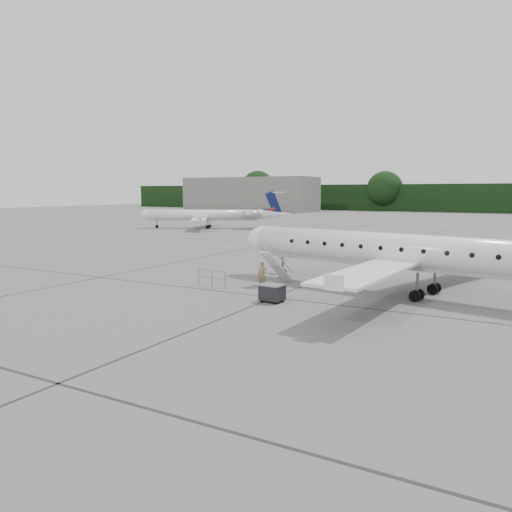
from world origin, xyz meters
The scene contains 8 objects.
ground centered at (0.00, 0.00, 0.00)m, with size 320.00×320.00×0.00m, color #626260.
terminal_building centered at (-70.00, 110.00, 5.00)m, with size 40.00×14.00×10.00m, color slate.
main_regional_jet centered at (0.04, 7.40, 3.43)m, with size 26.74×19.25×6.86m, color silver, non-canonical shape.
airstair centered at (-8.06, 6.70, 1.07)m, with size 0.85×2.42×2.15m, color silver, non-canonical shape.
passenger centered at (-8.32, 5.36, 0.77)m, with size 0.56×0.37×1.54m, color olive.
safety_railing centered at (-11.12, 4.01, 0.50)m, with size 2.20×0.08×1.00m, color gray, non-canonical shape.
baggage_cart centered at (-5.86, 1.99, 0.51)m, with size 1.17×0.94×1.01m, color black, non-canonical shape.
bg_regional_left centered at (-40.20, 43.93, 2.94)m, with size 22.43×16.15×5.88m, color silver, non-canonical shape.
Camera 1 is at (6.13, -20.95, 5.80)m, focal length 35.00 mm.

